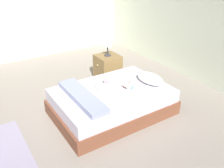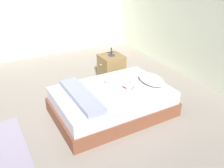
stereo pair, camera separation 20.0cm
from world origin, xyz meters
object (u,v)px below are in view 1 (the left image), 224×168
(pillow, at_px, (150,78))
(nightstand, at_px, (108,68))
(bed, at_px, (112,102))
(toothbrush, at_px, (133,87))
(baby, at_px, (118,81))
(lamp, at_px, (108,44))

(pillow, bearing_deg, nightstand, -175.67)
(bed, bearing_deg, toothbrush, 70.03)
(baby, relative_size, nightstand, 1.22)
(pillow, height_order, toothbrush, pillow)
(pillow, distance_m, baby, 0.53)
(baby, bearing_deg, pillow, 67.32)
(nightstand, bearing_deg, baby, -22.75)
(baby, distance_m, lamp, 1.08)
(pillow, bearing_deg, lamp, -175.68)
(bed, distance_m, lamp, 1.33)
(bed, bearing_deg, nightstand, 151.24)
(lamp, bearing_deg, bed, -28.77)
(baby, height_order, lamp, lamp)
(baby, bearing_deg, toothbrush, 34.19)
(nightstand, relative_size, lamp, 1.72)
(baby, bearing_deg, nightstand, 157.25)
(baby, xyz_separation_m, nightstand, (-0.96, 0.40, -0.22))
(pillow, distance_m, toothbrush, 0.36)
(pillow, relative_size, toothbrush, 4.34)
(nightstand, bearing_deg, toothbrush, -12.83)
(toothbrush, relative_size, nightstand, 0.23)
(bed, xyz_separation_m, pillow, (0.12, 0.67, 0.28))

